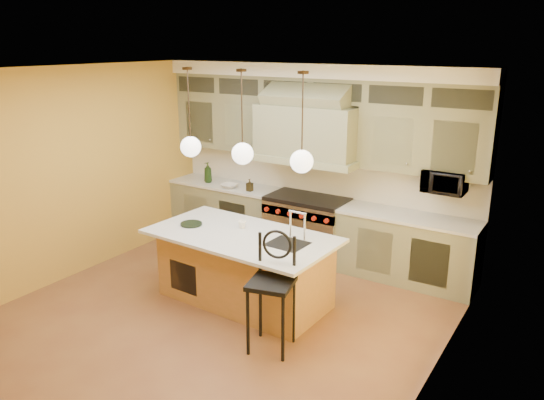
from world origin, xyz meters
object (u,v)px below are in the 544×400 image
Objects in this scene: range at (307,227)px; kitchen_island at (245,267)px; counter_stool at (272,284)px; microwave at (445,181)px.

kitchen_island reaches higher than range.
microwave is at bearing 53.69° from counter_stool.
microwave reaches higher than kitchen_island.
counter_stool is 2.39× the size of microwave.
counter_stool is (0.89, -2.41, 0.26)m from range.
kitchen_island reaches higher than counter_stool.
counter_stool is at bearing -112.81° from microwave.
microwave reaches higher than range.
microwave reaches higher than counter_stool.
range is 2.58m from counter_stool.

